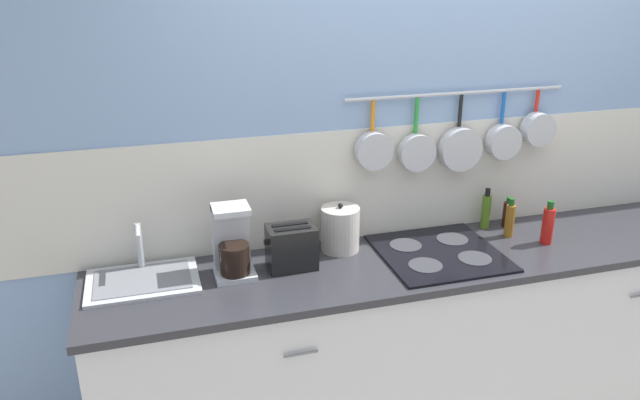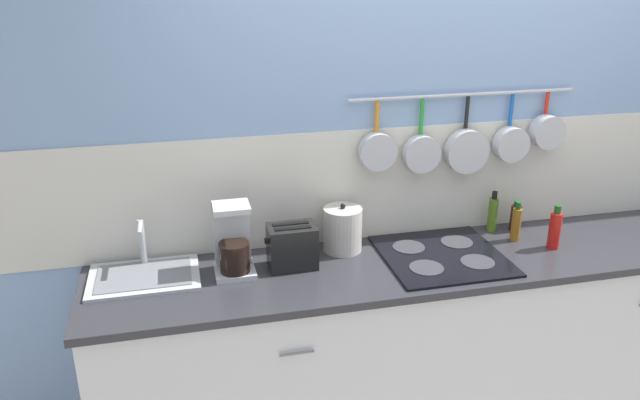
{
  "view_description": "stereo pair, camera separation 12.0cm",
  "coord_description": "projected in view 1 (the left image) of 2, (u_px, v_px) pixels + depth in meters",
  "views": [
    {
      "loc": [
        -1.33,
        -2.3,
        2.2
      ],
      "look_at": [
        -0.66,
        0.0,
        1.27
      ],
      "focal_mm": 35.0,
      "sensor_mm": 36.0,
      "label": 1
    },
    {
      "loc": [
        -1.22,
        -2.33,
        2.2
      ],
      "look_at": [
        -0.66,
        0.0,
        1.27
      ],
      "focal_mm": 35.0,
      "sensor_mm": 36.0,
      "label": 2
    }
  ],
  "objects": [
    {
      "name": "wall_back",
      "position": [
        431.0,
        160.0,
        3.04
      ],
      "size": [
        7.2,
        0.15,
        2.6
      ],
      "color": "#84A3CC",
      "rests_on": "ground_plane"
    },
    {
      "name": "bottle_vinegar",
      "position": [
        548.0,
        225.0,
        2.93
      ],
      "size": [
        0.06,
        0.06,
        0.21
      ],
      "color": "red",
      "rests_on": "countertop"
    },
    {
      "name": "bottle_cooking_wine",
      "position": [
        486.0,
        210.0,
        3.1
      ],
      "size": [
        0.05,
        0.05,
        0.21
      ],
      "color": "#4C721E",
      "rests_on": "countertop"
    },
    {
      "name": "sink_basin",
      "position": [
        143.0,
        278.0,
        2.6
      ],
      "size": [
        0.46,
        0.32,
        0.22
      ],
      "color": "#B7BABF",
      "rests_on": "countertop"
    },
    {
      "name": "coffee_maker",
      "position": [
        233.0,
        246.0,
        2.63
      ],
      "size": [
        0.17,
        0.18,
        0.31
      ],
      "color": "#B7BABF",
      "rests_on": "countertop"
    },
    {
      "name": "countertop",
      "position": [
        457.0,
        256.0,
        2.87
      ],
      "size": [
        3.33,
        0.59,
        0.03
      ],
      "color": "#2D2D33",
      "rests_on": "cabinet_base"
    },
    {
      "name": "kettle",
      "position": [
        340.0,
        229.0,
        2.86
      ],
      "size": [
        0.18,
        0.18,
        0.23
      ],
      "color": "beige",
      "rests_on": "countertop"
    },
    {
      "name": "cooktop",
      "position": [
        439.0,
        253.0,
        2.85
      ],
      "size": [
        0.54,
        0.53,
        0.01
      ],
      "color": "black",
      "rests_on": "countertop"
    },
    {
      "name": "bottle_dish_soap",
      "position": [
        510.0,
        220.0,
        3.01
      ],
      "size": [
        0.04,
        0.04,
        0.2
      ],
      "color": "#8C5919",
      "rests_on": "countertop"
    },
    {
      "name": "cabinet_base",
      "position": [
        450.0,
        342.0,
        3.04
      ],
      "size": [
        3.29,
        0.57,
        0.9
      ],
      "color": "silver",
      "rests_on": "ground_plane"
    },
    {
      "name": "bottle_sesame_oil",
      "position": [
        508.0,
        214.0,
        3.13
      ],
      "size": [
        0.05,
        0.05,
        0.15
      ],
      "color": "#33140F",
      "rests_on": "countertop"
    },
    {
      "name": "toaster",
      "position": [
        292.0,
        247.0,
        2.7
      ],
      "size": [
        0.22,
        0.14,
        0.2
      ],
      "color": "black",
      "rests_on": "countertop"
    }
  ]
}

